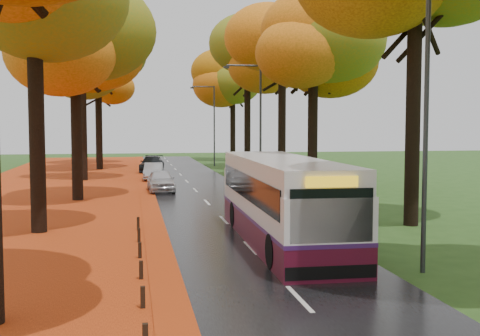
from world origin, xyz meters
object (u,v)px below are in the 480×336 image
object	(u,v)px
streetlamp_near	(418,106)
car_white	(161,181)
streetlamp_far	(212,119)
car_silver	(153,171)
streetlamp_mid	(257,116)
car_dark	(152,164)
bus	(282,199)

from	to	relation	value
streetlamp_near	car_white	world-z (taller)	streetlamp_near
streetlamp_far	car_white	world-z (taller)	streetlamp_far
car_white	car_silver	bearing A→B (deg)	89.26
streetlamp_mid	car_white	xyz separation A→B (m)	(-6.13, -0.26, -4.01)
car_dark	car_white	bearing A→B (deg)	-82.88
streetlamp_near	streetlamp_far	xyz separation A→B (m)	(0.00, 44.00, 0.00)
bus	car_silver	distance (m)	25.22
bus	car_white	distance (m)	17.32
streetlamp_mid	car_silver	bearing A→B (deg)	129.16
streetlamp_near	streetlamp_mid	distance (m)	22.00
streetlamp_far	car_dark	xyz separation A→B (m)	(-6.16, -6.54, -3.99)
streetlamp_near	car_dark	xyz separation A→B (m)	(-6.16, 37.46, -3.99)
streetlamp_near	car_silver	xyz separation A→B (m)	(-6.30, 29.73, -4.05)
streetlamp_far	car_silver	size ratio (longest dim) A/B	2.10
streetlamp_far	car_dark	distance (m)	9.83
car_silver	car_dark	distance (m)	7.73
streetlamp_mid	car_silver	world-z (taller)	streetlamp_mid
streetlamp_near	car_dark	bearing A→B (deg)	99.33
car_dark	streetlamp_mid	bearing A→B (deg)	-61.28
streetlamp_mid	car_dark	xyz separation A→B (m)	(-6.16, 15.46, -3.99)
streetlamp_near	car_silver	size ratio (longest dim) A/B	2.10
streetlamp_near	bus	bearing A→B (deg)	119.00
streetlamp_far	car_silver	xyz separation A→B (m)	(-6.30, -14.27, -4.05)
streetlamp_near	streetlamp_far	distance (m)	44.00
streetlamp_mid	car_silver	xyz separation A→B (m)	(-6.30, 7.73, -4.05)
car_white	car_silver	world-z (taller)	car_white
car_dark	bus	bearing A→B (deg)	-76.88
streetlamp_mid	streetlamp_far	xyz separation A→B (m)	(0.00, 22.00, 0.00)
streetlamp_near	car_dark	size ratio (longest dim) A/B	1.69
streetlamp_mid	streetlamp_far	world-z (taller)	same
streetlamp_far	car_dark	size ratio (longest dim) A/B	1.69
bus	streetlamp_mid	bearing A→B (deg)	82.08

